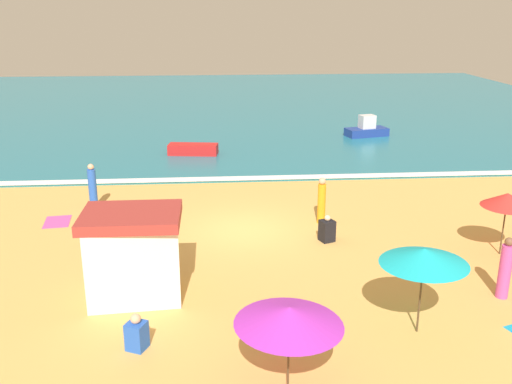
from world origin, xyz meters
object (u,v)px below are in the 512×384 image
Objects in this scene: lifeguard_cabana at (134,254)px; beachgoer_5 at (322,201)px; small_boat_1 at (367,129)px; small_boat_0 at (193,149)px; beachgoer_4 at (93,188)px; beachgoer_2 at (137,334)px; beach_umbrella_3 at (507,200)px; beachgoer_1 at (505,269)px; beach_umbrella_2 at (289,316)px; beachgoer_3 at (327,230)px; beach_umbrella_0 at (424,256)px.

lifeguard_cabana reaches higher than beachgoer_5.
small_boat_0 is at bearing -159.77° from small_boat_1.
beachgoer_4 is at bearing 109.12° from lifeguard_cabana.
small_boat_1 is (11.42, 22.34, 0.12)m from beachgoer_2.
beach_umbrella_3 reaches higher than small_boat_0.
beachgoer_5 is at bearing 122.97° from beachgoer_1.
beach_umbrella_2 is 10.07m from beach_umbrella_3.
beach_umbrella_3 is at bearing 39.09° from beach_umbrella_2.
beachgoer_1 is 0.65× the size of small_boat_0.
beachgoer_1 is 0.95× the size of beachgoer_4.
beach_umbrella_3 is 17.35m from small_boat_0.
beachgoer_1 is 20.63m from small_boat_1.
small_boat_1 is (11.77, 19.69, -0.75)m from lifeguard_cabana.
beachgoer_3 is at bearing 164.44° from beach_umbrella_3.
beachgoer_1 is at bearing -46.83° from beachgoer_3.
small_boat_1 is at bearing 62.92° from beachgoer_2.
beach_umbrella_0 reaches higher than beach_umbrella_2.
beach_umbrella_2 is (3.70, -4.40, 0.47)m from lifeguard_cabana.
beachgoer_4 is (-12.71, 8.27, 0.05)m from beachgoer_1.
beachgoer_1 is (-1.37, -2.83, -1.02)m from beach_umbrella_3.
beachgoer_5 is at bearing 75.41° from beach_umbrella_2.
beach_umbrella_2 is at bearing -27.60° from beachgoer_2.
small_boat_0 is (-4.94, 12.31, -0.02)m from beachgoer_3.
beach_umbrella_0 reaches higher than small_boat_1.
beachgoer_2 is 18.44m from small_boat_0.
beachgoer_1 is at bearing -94.51° from small_boat_1.
beach_umbrella_0 is at bearing -101.70° from small_boat_1.
beachgoer_3 is 0.34× the size of small_boat_1.
beachgoer_5 is 0.64× the size of small_boat_0.
lifeguard_cabana reaches higher than beachgoer_3.
beachgoer_2 reaches higher than small_boat_0.
small_boat_0 is (3.70, 8.38, -0.52)m from beachgoer_4.
lifeguard_cabana is 0.95× the size of small_boat_1.
beachgoer_2 is (0.35, -2.65, -0.87)m from lifeguard_cabana.
small_boat_0 is (0.79, 18.42, -0.01)m from beachgoer_2.
beach_umbrella_3 reaches higher than beach_umbrella_2.
beach_umbrella_3 is (4.33, 4.38, -0.18)m from beach_umbrella_0.
lifeguard_cabana is at bearing 161.37° from beach_umbrella_0.
beach_umbrella_0 is 1.05× the size of small_boat_1.
beachgoer_1 is at bearing -61.57° from small_boat_0.
beach_umbrella_0 reaches higher than beach_umbrella_3.
beach_umbrella_0 is 3.06× the size of beachgoer_3.
small_boat_0 is at bearing 111.87° from beachgoer_3.
small_boat_0 is at bearing 115.62° from beachgoer_5.
beach_umbrella_3 is 2.38× the size of beachgoer_3.
beach_umbrella_3 reaches higher than beachgoer_3.
small_boat_1 is at bearing 68.96° from beachgoer_5.
lifeguard_cabana is 0.91× the size of beach_umbrella_0.
beach_umbrella_3 reaches higher than beachgoer_4.
lifeguard_cabana reaches higher than small_boat_1.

